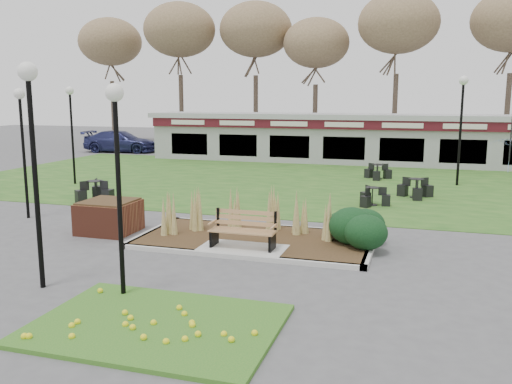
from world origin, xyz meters
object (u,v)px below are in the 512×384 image
(food_pavilion, at_px, (347,138))
(lamp_post_far_left, at_px, (71,114))
(lamp_post_far_right, at_px, (462,106))
(lamp_post_near_left, at_px, (31,126))
(bistro_set_d, at_px, (378,174))
(park_bench, at_px, (244,229))
(lamp_post_near_right, at_px, (117,144))
(car_black, at_px, (202,138))
(car_blue, at_px, (121,141))
(car_silver, at_px, (201,137))
(lamp_post_mid_left, at_px, (22,124))
(bistro_set_a, at_px, (95,194))
(bistro_set_b, at_px, (416,191))
(patio_umbrella, at_px, (509,155))
(bistro_set_c, at_px, (372,199))
(brick_planter, at_px, (109,216))

(food_pavilion, height_order, lamp_post_far_left, lamp_post_far_left)
(lamp_post_far_right, bearing_deg, lamp_post_near_left, -118.88)
(lamp_post_far_left, bearing_deg, bistro_set_d, 22.80)
(park_bench, xyz_separation_m, lamp_post_near_right, (-1.29, -3.75, 2.46))
(car_black, height_order, car_blue, car_black)
(lamp_post_near_left, bearing_deg, park_bench, 49.58)
(food_pavilion, relative_size, car_silver, 5.38)
(lamp_post_mid_left, distance_m, bistro_set_a, 4.21)
(food_pavilion, distance_m, car_blue, 16.34)
(bistro_set_d, bearing_deg, lamp_post_far_left, -157.20)
(food_pavilion, xyz_separation_m, bistro_set_b, (4.12, -10.73, -1.21))
(car_silver, height_order, car_black, same)
(patio_umbrella, bearing_deg, car_silver, 146.73)
(lamp_post_far_right, xyz_separation_m, patio_umbrella, (2.15, 0.73, -2.14))
(bistro_set_a, distance_m, patio_umbrella, 17.77)
(lamp_post_near_left, bearing_deg, car_silver, 106.78)
(lamp_post_far_right, relative_size, car_black, 1.02)
(lamp_post_far_right, distance_m, patio_umbrella, 3.12)
(lamp_post_near_left, distance_m, bistro_set_b, 15.00)
(bistro_set_a, height_order, bistro_set_c, bistro_set_a)
(brick_planter, xyz_separation_m, bistro_set_d, (6.70, 12.75, -0.22))
(bistro_set_b, relative_size, car_silver, 0.31)
(lamp_post_near_right, xyz_separation_m, lamp_post_far_left, (-9.43, 11.77, 0.13))
(park_bench, xyz_separation_m, car_black, (-12.02, 26.11, 0.19))
(lamp_post_near_left, xyz_separation_m, bistro_set_d, (5.50, 17.25, -3.10))
(lamp_post_near_right, height_order, bistro_set_b, lamp_post_near_right)
(lamp_post_near_left, relative_size, car_black, 0.97)
(lamp_post_mid_left, bearing_deg, food_pavilion, 66.18)
(lamp_post_far_right, height_order, bistro_set_c, lamp_post_far_right)
(bistro_set_d, relative_size, patio_umbrella, 0.61)
(lamp_post_near_left, relative_size, lamp_post_far_left, 1.06)
(bistro_set_a, distance_m, bistro_set_b, 12.36)
(bistro_set_b, distance_m, bistro_set_d, 4.87)
(brick_planter, bearing_deg, bistro_set_a, 127.74)
(lamp_post_mid_left, height_order, bistro_set_b, lamp_post_mid_left)
(lamp_post_far_left, xyz_separation_m, bistro_set_d, (13.02, 5.48, -2.92))
(lamp_post_near_right, distance_m, lamp_post_far_right, 17.89)
(lamp_post_far_right, distance_m, car_black, 22.53)
(brick_planter, height_order, lamp_post_near_right, lamp_post_near_right)
(lamp_post_far_left, xyz_separation_m, bistro_set_a, (3.22, -3.27, -2.90))
(lamp_post_near_right, bearing_deg, lamp_post_far_left, 128.70)
(bistro_set_b, height_order, patio_umbrella, patio_umbrella)
(brick_planter, xyz_separation_m, lamp_post_near_right, (3.11, -4.50, 2.57))
(lamp_post_near_right, distance_m, car_black, 31.81)
(lamp_post_far_right, distance_m, lamp_post_far_left, 17.20)
(lamp_post_mid_left, relative_size, bistro_set_a, 2.88)
(bistro_set_c, bearing_deg, lamp_post_far_right, 60.52)
(brick_planter, height_order, lamp_post_far_right, lamp_post_far_right)
(park_bench, bearing_deg, brick_planter, 170.31)
(bistro_set_a, height_order, car_blue, car_blue)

